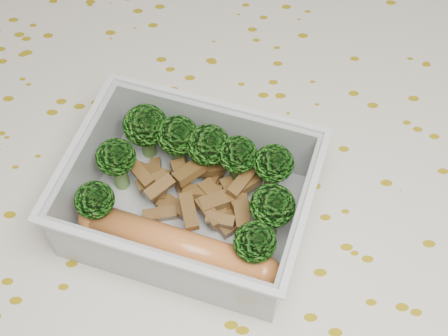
{
  "coord_description": "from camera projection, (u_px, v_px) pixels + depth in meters",
  "views": [
    {
      "loc": [
        0.01,
        -0.27,
        1.18
      ],
      "look_at": [
        0.01,
        -0.01,
        0.78
      ],
      "focal_mm": 50.0,
      "sensor_mm": 36.0,
      "label": 1
    }
  ],
  "objects": [
    {
      "name": "lunch_container",
      "position": [
        190.0,
        202.0,
        0.47
      ],
      "size": [
        0.21,
        0.19,
        0.06
      ],
      "color": "#B9BEC2",
      "rests_on": "tablecloth"
    },
    {
      "name": "tablecloth",
      "position": [
        216.0,
        202.0,
        0.54
      ],
      "size": [
        1.46,
        0.96,
        0.19
      ],
      "color": "silver",
      "rests_on": "dining_table"
    },
    {
      "name": "sausage",
      "position": [
        177.0,
        246.0,
        0.45
      ],
      "size": [
        0.15,
        0.07,
        0.03
      ],
      "color": "#CB7134",
      "rests_on": "lunch_container"
    },
    {
      "name": "meat_pile",
      "position": [
        203.0,
        193.0,
        0.48
      ],
      "size": [
        0.11,
        0.07,
        0.03
      ],
      "color": "brown",
      "rests_on": "lunch_container"
    },
    {
      "name": "broccoli_florets",
      "position": [
        197.0,
        167.0,
        0.47
      ],
      "size": [
        0.16,
        0.13,
        0.05
      ],
      "color": "#608C3F",
      "rests_on": "lunch_container"
    },
    {
      "name": "dining_table",
      "position": [
        216.0,
        230.0,
        0.58
      ],
      "size": [
        1.4,
        0.9,
        0.75
      ],
      "color": "brown",
      "rests_on": "ground"
    }
  ]
}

